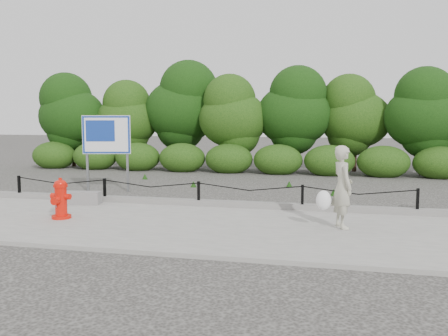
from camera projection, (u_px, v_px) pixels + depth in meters
name	position (u px, v px, depth m)	size (l,w,h in m)	color
ground	(199.00, 209.00, 11.56)	(90.00, 90.00, 0.00)	#2D2B28
sidewalk	(171.00, 225.00, 9.62)	(14.00, 4.00, 0.08)	gray
curb	(199.00, 203.00, 11.60)	(14.00, 0.22, 0.14)	slate
chain_barrier	(199.00, 190.00, 11.52)	(10.06, 0.06, 0.60)	black
treeline	(260.00, 112.00, 19.97)	(20.35, 3.61, 4.64)	black
fire_hydrant	(61.00, 199.00, 10.05)	(0.46, 0.47, 0.87)	red
pedestrian	(341.00, 188.00, 9.16)	(0.78, 0.69, 1.61)	#B2AF98
concrete_block	(81.00, 198.00, 11.78)	(0.97, 0.34, 0.31)	slate
advertising_sign	(106.00, 138.00, 14.12)	(1.40, 0.44, 2.29)	slate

